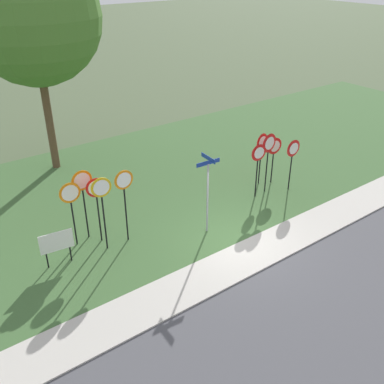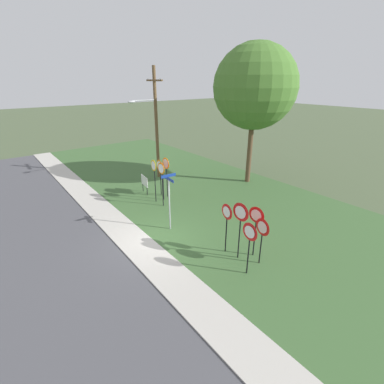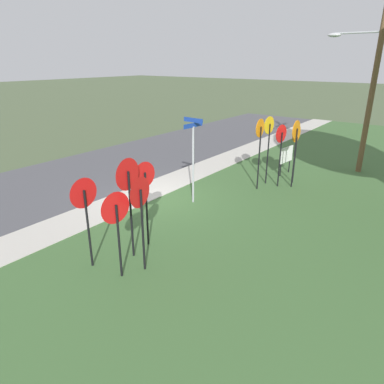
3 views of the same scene
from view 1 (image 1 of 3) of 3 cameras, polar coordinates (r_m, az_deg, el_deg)
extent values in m
plane|color=#4C5B3D|center=(15.88, 5.99, -6.76)|extent=(160.00, 160.00, 0.00)
cube|color=#4C4C51|center=(13.60, 20.08, -15.85)|extent=(44.00, 6.40, 0.01)
cube|color=#BCB7AD|center=(15.40, 7.99, -8.03)|extent=(44.00, 1.60, 0.06)
cube|color=#3D6033|center=(20.01, -5.49, 1.31)|extent=(44.00, 12.00, 0.04)
cylinder|color=black|center=(15.92, -13.75, -2.13)|extent=(0.06, 0.06, 2.39)
cylinder|color=orange|center=(15.35, -14.17, 1.46)|extent=(0.74, 0.03, 0.74)
cylinder|color=white|center=(15.34, -14.14, 1.43)|extent=(0.58, 0.01, 0.58)
cylinder|color=black|center=(15.45, -8.63, -2.33)|extent=(0.06, 0.06, 2.50)
cylinder|color=orange|center=(14.85, -8.88, 1.57)|extent=(0.70, 0.04, 0.70)
cylinder|color=white|center=(14.83, -8.85, 1.55)|extent=(0.55, 0.02, 0.55)
cylinder|color=black|center=(15.66, -12.06, -2.81)|extent=(0.06, 0.06, 2.22)
cylinder|color=red|center=(15.12, -12.39, 0.56)|extent=(0.70, 0.14, 0.71)
cylinder|color=white|center=(15.10, -12.37, 0.53)|extent=(0.55, 0.10, 0.55)
cylinder|color=black|center=(15.69, -15.20, -3.32)|extent=(0.06, 0.06, 2.15)
cylinder|color=orange|center=(15.16, -15.63, -0.11)|extent=(0.74, 0.06, 0.74)
cylinder|color=white|center=(15.14, -15.60, -0.13)|extent=(0.58, 0.03, 0.58)
cylinder|color=black|center=(15.13, -11.38, -3.35)|extent=(0.06, 0.06, 2.49)
cylinder|color=gold|center=(14.52, -11.76, 0.58)|extent=(0.70, 0.10, 0.70)
cylinder|color=white|center=(14.50, -11.73, 0.56)|extent=(0.54, 0.07, 0.55)
cylinder|color=black|center=(19.28, 12.71, 3.02)|extent=(0.06, 0.06, 2.03)
cone|color=red|center=(18.88, 13.10, 5.55)|extent=(0.74, 0.05, 0.74)
cone|color=silver|center=(18.87, 13.15, 5.53)|extent=(0.51, 0.03, 0.51)
cylinder|color=black|center=(19.52, 8.85, 3.86)|extent=(0.06, 0.06, 2.10)
cone|color=red|center=(19.11, 9.15, 6.48)|extent=(0.74, 0.13, 0.74)
cone|color=white|center=(19.10, 9.20, 6.46)|extent=(0.50, 0.08, 0.50)
cylinder|color=black|center=(19.79, 10.44, 3.66)|extent=(0.06, 0.06, 1.85)
cone|color=red|center=(19.43, 10.74, 5.89)|extent=(0.75, 0.12, 0.76)
cone|color=silver|center=(19.41, 10.79, 5.87)|extent=(0.51, 0.08, 0.51)
cylinder|color=black|center=(18.39, 8.41, 2.29)|extent=(0.06, 0.06, 2.11)
cone|color=red|center=(17.95, 8.72, 5.07)|extent=(0.72, 0.11, 0.72)
cone|color=silver|center=(17.94, 8.77, 5.05)|extent=(0.49, 0.07, 0.49)
cylinder|color=black|center=(18.85, 9.70, 3.26)|extent=(0.06, 0.06, 2.34)
cone|color=red|center=(18.40, 10.06, 6.28)|extent=(0.82, 0.08, 0.82)
cone|color=silver|center=(18.38, 10.11, 6.26)|extent=(0.56, 0.05, 0.56)
cylinder|color=#9EA0A8|center=(15.73, 2.03, -0.93)|extent=(0.07, 0.07, 2.73)
cylinder|color=#9EA0A8|center=(15.10, 2.12, 3.63)|extent=(0.09, 0.09, 0.03)
cube|color=navy|center=(15.07, 2.12, 3.84)|extent=(0.96, 0.08, 0.15)
cube|color=navy|center=(15.00, 2.14, 4.43)|extent=(0.07, 0.82, 0.15)
cylinder|color=black|center=(15.26, -18.32, -8.48)|extent=(0.05, 0.05, 0.55)
cylinder|color=black|center=(15.35, -15.53, -7.75)|extent=(0.05, 0.05, 0.55)
cube|color=white|center=(14.95, -17.25, -6.19)|extent=(1.10, 0.16, 0.70)
cylinder|color=brown|center=(21.39, -18.25, 9.75)|extent=(0.36, 0.36, 5.42)
sphere|color=#47752D|center=(20.53, -20.10, 20.70)|extent=(5.74, 5.74, 5.74)
camera|label=2|loc=(19.73, 44.28, 15.89)|focal=25.56mm
camera|label=3|loc=(25.68, 9.57, 18.72)|focal=32.72mm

